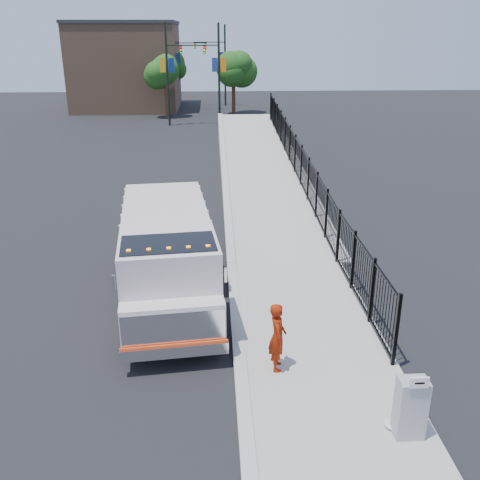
{
  "coord_description": "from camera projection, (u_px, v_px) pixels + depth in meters",
  "views": [
    {
      "loc": [
        -0.53,
        -12.36,
        7.39
      ],
      "look_at": [
        0.18,
        2.0,
        1.75
      ],
      "focal_mm": 40.0,
      "sensor_mm": 36.0,
      "label": 1
    }
  ],
  "objects": [
    {
      "name": "utility_cabinet",
      "position": [
        410.0,
        408.0,
        10.09
      ],
      "size": [
        0.55,
        0.4,
        1.25
      ],
      "primitive_type": "cube",
      "color": "gray",
      "rests_on": "sidewalk"
    },
    {
      "name": "building",
      "position": [
        127.0,
        67.0,
        53.24
      ],
      "size": [
        10.0,
        10.0,
        8.0
      ],
      "primitive_type": "cube",
      "color": "#8C664C",
      "rests_on": "ground"
    },
    {
      "name": "tree_1",
      "position": [
        233.0,
        70.0,
        49.54
      ],
      "size": [
        2.71,
        2.71,
        5.36
      ],
      "color": "#382314",
      "rests_on": "ground"
    },
    {
      "name": "light_pole_1",
      "position": [
        215.0,
        70.0,
        43.63
      ],
      "size": [
        3.78,
        0.22,
        8.0
      ],
      "color": "black",
      "rests_on": "ground"
    },
    {
      "name": "ground",
      "position": [
        237.0,
        329.0,
        14.21
      ],
      "size": [
        120.0,
        120.0,
        0.0
      ],
      "primitive_type": "plane",
      "color": "black",
      "rests_on": "ground"
    },
    {
      "name": "curb",
      "position": [
        241.0,
        370.0,
        12.33
      ],
      "size": [
        0.3,
        12.0,
        0.16
      ],
      "primitive_type": "cube",
      "color": "#ADAAA3",
      "rests_on": "ground"
    },
    {
      "name": "ramp",
      "position": [
        263.0,
        176.0,
        29.19
      ],
      "size": [
        3.95,
        24.06,
        3.19
      ],
      "primitive_type": "cube",
      "rotation": [
        0.06,
        0.0,
        0.0
      ],
      "color": "#9E998E",
      "rests_on": "ground"
    },
    {
      "name": "light_pole_3",
      "position": [
        222.0,
        62.0,
        55.03
      ],
      "size": [
        3.78,
        0.22,
        8.0
      ],
      "color": "black",
      "rests_on": "ground"
    },
    {
      "name": "iron_fence",
      "position": [
        301.0,
        178.0,
        25.21
      ],
      "size": [
        0.1,
        28.0,
        1.8
      ],
      "primitive_type": "cube",
      "color": "black",
      "rests_on": "ground"
    },
    {
      "name": "light_pole_0",
      "position": [
        171.0,
        71.0,
        43.1
      ],
      "size": [
        3.77,
        0.22,
        8.0
      ],
      "color": "black",
      "rests_on": "ground"
    },
    {
      "name": "sidewalk",
      "position": [
        323.0,
        369.0,
        12.42
      ],
      "size": [
        3.55,
        12.0,
        0.12
      ],
      "primitive_type": "cube",
      "color": "#9E998E",
      "rests_on": "ground"
    },
    {
      "name": "debris",
      "position": [
        395.0,
        424.0,
        10.52
      ],
      "size": [
        0.43,
        0.43,
        0.11
      ],
      "primitive_type": "ellipsoid",
      "color": "silver",
      "rests_on": "sidewalk"
    },
    {
      "name": "truck",
      "position": [
        167.0,
        251.0,
        15.28
      ],
      "size": [
        3.31,
        8.02,
        2.67
      ],
      "rotation": [
        0.0,
        0.0,
        0.11
      ],
      "color": "black",
      "rests_on": "ground"
    },
    {
      "name": "tree_2",
      "position": [
        173.0,
        66.0,
        56.12
      ],
      "size": [
        2.54,
        2.54,
        5.27
      ],
      "color": "#382314",
      "rests_on": "ground"
    },
    {
      "name": "tree_0",
      "position": [
        166.0,
        73.0,
        46.92
      ],
      "size": [
        2.6,
        2.6,
        5.3
      ],
      "color": "#382314",
      "rests_on": "ground"
    },
    {
      "name": "worker",
      "position": [
        277.0,
        337.0,
        12.07
      ],
      "size": [
        0.41,
        0.61,
        1.65
      ],
      "primitive_type": "imported",
      "rotation": [
        0.0,
        0.0,
        1.54
      ],
      "color": "maroon",
      "rests_on": "sidewalk"
    },
    {
      "name": "arrow_sign",
      "position": [
        419.0,
        383.0,
        9.62
      ],
      "size": [
        0.35,
        0.04,
        0.22
      ],
      "primitive_type": "cube",
      "color": "white",
      "rests_on": "utility_cabinet"
    },
    {
      "name": "light_pole_2",
      "position": [
        178.0,
        64.0,
        51.65
      ],
      "size": [
        3.77,
        0.22,
        8.0
      ],
      "color": "black",
      "rests_on": "ground"
    }
  ]
}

